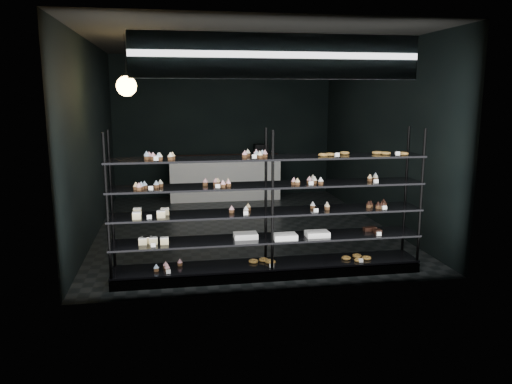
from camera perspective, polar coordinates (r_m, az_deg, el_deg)
room at (r=8.67m, az=-1.61°, el=6.24°), size 5.01×6.01×3.20m
display_shelf at (r=6.44m, az=1.27°, el=-4.22°), size 4.00×0.50×1.91m
signage at (r=5.77m, az=2.61°, el=15.25°), size 3.30×0.05×0.50m
pendant_lamp at (r=7.65m, az=-14.59°, el=11.64°), size 0.29×0.29×0.88m
service_counter at (r=11.26m, az=-3.54°, el=1.72°), size 2.54×0.65×1.23m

